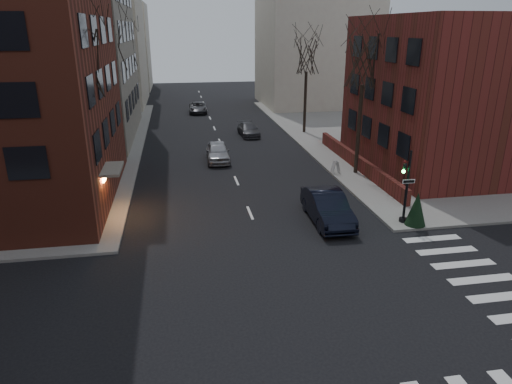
# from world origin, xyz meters

# --- Properties ---
(ground) EXTENTS (160.00, 160.00, 0.00)m
(ground) POSITION_xyz_m (0.00, 0.00, 0.00)
(ground) COLOR black
(ground) RESTS_ON ground
(sidewalk_far_right) EXTENTS (44.00, 44.00, 0.15)m
(sidewalk_far_right) POSITION_xyz_m (29.00, 30.00, 0.07)
(sidewalk_far_right) COLOR gray
(sidewalk_far_right) RESTS_ON ground
(building_right_brick) EXTENTS (12.00, 14.00, 11.00)m
(building_right_brick) POSITION_xyz_m (16.50, 19.00, 5.50)
(building_right_brick) COLOR maroon
(building_right_brick) RESTS_ON ground
(low_wall_right) EXTENTS (0.35, 16.00, 1.00)m
(low_wall_right) POSITION_xyz_m (9.30, 19.00, 0.65)
(low_wall_right) COLOR maroon
(low_wall_right) RESTS_ON sidewalk_far_right
(building_distant_la) EXTENTS (14.00, 16.00, 18.00)m
(building_distant_la) POSITION_xyz_m (-15.00, 55.00, 9.00)
(building_distant_la) COLOR beige
(building_distant_la) RESTS_ON ground
(building_distant_ra) EXTENTS (14.00, 14.00, 16.00)m
(building_distant_ra) POSITION_xyz_m (15.00, 50.00, 8.00)
(building_distant_ra) COLOR beige
(building_distant_ra) RESTS_ON ground
(building_distant_lb) EXTENTS (10.00, 12.00, 14.00)m
(building_distant_lb) POSITION_xyz_m (-13.00, 72.00, 7.00)
(building_distant_lb) COLOR beige
(building_distant_lb) RESTS_ON ground
(traffic_signal) EXTENTS (0.76, 0.44, 4.00)m
(traffic_signal) POSITION_xyz_m (7.94, 8.99, 1.91)
(traffic_signal) COLOR black
(traffic_signal) RESTS_ON sidewalk_far_right
(tree_left_a) EXTENTS (4.18, 4.18, 10.26)m
(tree_left_a) POSITION_xyz_m (-8.80, 14.00, 8.47)
(tree_left_a) COLOR #2D231C
(tree_left_a) RESTS_ON sidewalk_far_left
(tree_left_b) EXTENTS (4.40, 4.40, 10.80)m
(tree_left_b) POSITION_xyz_m (-8.80, 26.00, 8.91)
(tree_left_b) COLOR #2D231C
(tree_left_b) RESTS_ON sidewalk_far_left
(tree_left_c) EXTENTS (3.96, 3.96, 9.72)m
(tree_left_c) POSITION_xyz_m (-8.80, 40.00, 8.03)
(tree_left_c) COLOR #2D231C
(tree_left_c) RESTS_ON sidewalk_far_left
(tree_right_a) EXTENTS (3.96, 3.96, 9.72)m
(tree_right_a) POSITION_xyz_m (8.80, 18.00, 8.03)
(tree_right_a) COLOR #2D231C
(tree_right_a) RESTS_ON sidewalk_far_right
(tree_right_b) EXTENTS (3.74, 3.74, 9.18)m
(tree_right_b) POSITION_xyz_m (8.80, 32.00, 7.59)
(tree_right_b) COLOR #2D231C
(tree_right_b) RESTS_ON sidewalk_far_right
(streetlamp_near) EXTENTS (0.36, 0.36, 6.28)m
(streetlamp_near) POSITION_xyz_m (-8.20, 22.00, 4.24)
(streetlamp_near) COLOR black
(streetlamp_near) RESTS_ON sidewalk_far_left
(streetlamp_far) EXTENTS (0.36, 0.36, 6.28)m
(streetlamp_far) POSITION_xyz_m (-8.20, 42.00, 4.24)
(streetlamp_far) COLOR black
(streetlamp_far) RESTS_ON sidewalk_far_left
(parked_sedan) EXTENTS (1.90, 5.20, 1.70)m
(parked_sedan) POSITION_xyz_m (4.00, 10.06, 0.85)
(parked_sedan) COLOR black
(parked_sedan) RESTS_ON ground
(car_lane_silver) EXTENTS (1.98, 4.57, 1.53)m
(car_lane_silver) POSITION_xyz_m (-0.80, 23.31, 0.77)
(car_lane_silver) COLOR #A7A7AC
(car_lane_silver) RESTS_ON ground
(car_lane_gray) EXTENTS (1.95, 4.34, 1.23)m
(car_lane_gray) POSITION_xyz_m (3.06, 31.87, 0.62)
(car_lane_gray) COLOR #3C3C41
(car_lane_gray) RESTS_ON ground
(car_lane_far) EXTENTS (2.34, 4.82, 1.32)m
(car_lane_far) POSITION_xyz_m (-1.21, 45.82, 0.66)
(car_lane_far) COLOR #3F3F44
(car_lane_far) RESTS_ON ground
(sandwich_board) EXTENTS (0.44, 0.59, 0.91)m
(sandwich_board) POSITION_xyz_m (7.30, 18.08, 0.60)
(sandwich_board) COLOR silver
(sandwich_board) RESTS_ON sidewalk_far_right
(evergreen_shrub) EXTENTS (1.29, 1.29, 1.83)m
(evergreen_shrub) POSITION_xyz_m (8.43, 8.50, 1.06)
(evergreen_shrub) COLOR black
(evergreen_shrub) RESTS_ON sidewalk_far_right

